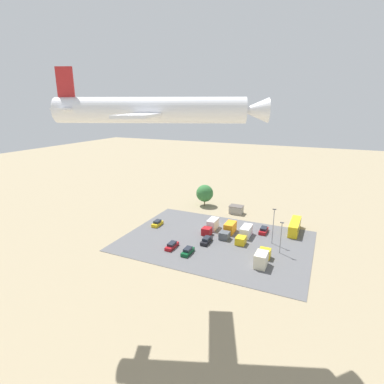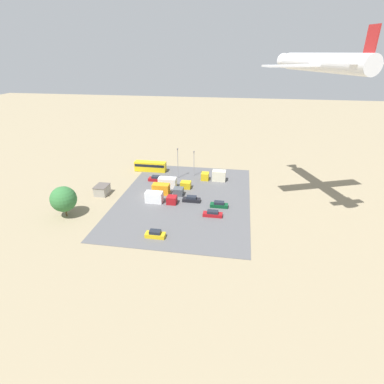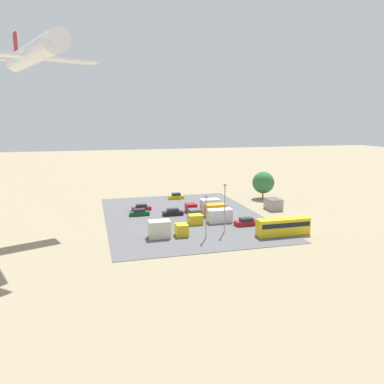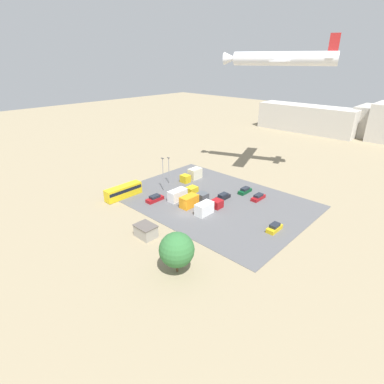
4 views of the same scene
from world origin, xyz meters
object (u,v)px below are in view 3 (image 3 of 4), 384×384
at_px(parked_car_2, 176,196).
at_px(parked_truck_1, 210,211).
at_px(parked_car_1, 246,222).
at_px(bus, 283,226).
at_px(shed_building, 273,204).
at_px(parked_car_3, 141,208).
at_px(parked_truck_2, 205,206).
at_px(parked_truck_0, 213,217).
at_px(parked_car_0, 173,212).
at_px(parked_truck_3, 166,229).
at_px(airplane, 34,53).
at_px(parked_car_4, 139,213).

xyz_separation_m(parked_car_2, parked_truck_1, (-21.21, -2.90, 0.63)).
bearing_deg(parked_car_1, bus, -152.21).
distance_m(shed_building, parked_car_3, 32.24).
distance_m(shed_building, parked_truck_2, 17.04).
xyz_separation_m(parked_truck_0, parked_truck_1, (4.81, -0.79, 0.02)).
bearing_deg(parked_car_2, parked_car_0, 164.74).
relative_size(shed_building, parked_truck_1, 0.52).
height_order(parked_car_2, parked_truck_2, parked_truck_2).
relative_size(bus, parked_truck_3, 1.39).
distance_m(parked_truck_3, airplane, 41.09).
bearing_deg(parked_car_4, airplane, 103.81).
relative_size(parked_car_3, parked_truck_1, 0.55).
bearing_deg(parked_truck_1, parked_truck_3, 133.79).
height_order(parked_car_1, parked_car_4, parked_car_1).
distance_m(parked_car_2, parked_car_4, 20.03).
bearing_deg(parked_truck_0, parked_car_1, -122.87).
bearing_deg(parked_car_3, parked_car_1, 45.35).
distance_m(parked_truck_0, parked_truck_3, 13.69).
relative_size(parked_car_4, parked_truck_3, 0.61).
distance_m(bus, parked_car_0, 26.28).
bearing_deg(parked_truck_2, shed_building, -98.17).
relative_size(parked_car_1, airplane, 0.16).
distance_m(parked_truck_1, airplane, 47.44).
xyz_separation_m(shed_building, parked_truck_0, (-7.76, 18.15, 0.04)).
height_order(bus, airplane, airplane).
height_order(shed_building, parked_car_4, shed_building).
bearing_deg(parked_car_3, parked_car_2, 134.45).
bearing_deg(shed_building, parked_car_4, 85.77).
xyz_separation_m(parked_car_0, parked_car_4, (1.89, 7.41, -0.02)).
bearing_deg(parked_car_4, parked_truck_3, -171.19).
distance_m(parked_car_3, airplane, 40.20).
xyz_separation_m(bus, parked_truck_1, (16.50, 9.31, -0.42)).
bearing_deg(parked_car_2, parked_truck_0, -175.36).
bearing_deg(parked_truck_3, parked_car_2, 163.91).
relative_size(parked_car_2, airplane, 0.14).
bearing_deg(parked_car_4, parked_truck_2, -89.95).
distance_m(shed_building, bus, 21.06).
distance_m(parked_car_0, parked_car_4, 7.64).
height_order(parked_car_2, parked_truck_3, parked_truck_3).
bearing_deg(parked_car_4, parked_car_2, -37.69).
bearing_deg(parked_car_2, parked_car_3, 134.45).
relative_size(shed_building, parked_car_0, 0.95).
distance_m(shed_building, parked_truck_1, 17.61).
height_order(bus, parked_truck_2, bus).
xyz_separation_m(shed_building, parked_car_2, (18.26, 20.26, -0.57)).
height_order(parked_car_2, parked_car_3, parked_car_2).
bearing_deg(parked_car_4, parked_car_3, -12.83).
bearing_deg(parked_car_2, shed_building, -132.02).
distance_m(bus, parked_truck_0, 15.46).
relative_size(bus, airplane, 0.34).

